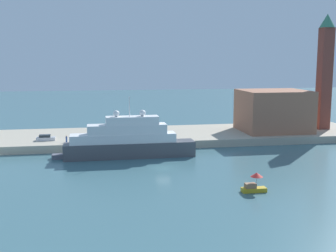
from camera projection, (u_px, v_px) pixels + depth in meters
The scene contains 10 objects.
ground at pixel (163, 168), 78.78m from camera, with size 400.00×400.00×0.00m, color #3D6670.
quay_dock at pixel (145, 137), 105.34m from camera, with size 110.00×22.84×1.72m, color #ADA38E.
large_yacht at pixel (128, 141), 86.82m from camera, with size 26.16×4.22×12.24m.
small_motorboat at pixel (254, 184), 64.43m from camera, with size 3.71×1.82×2.94m.
work_barge at pixel (64, 156), 86.23m from camera, with size 4.72×1.88×0.89m, color #595966.
harbor_building at pixel (273, 111), 108.08m from camera, with size 16.14×13.97×10.20m, color #9E664C.
bell_tower at pixel (325, 69), 109.73m from camera, with size 3.85×3.85×29.00m.
parked_car at pixel (46, 138), 96.07m from camera, with size 4.09×1.60×1.28m.
person_figure at pixel (66, 139), 93.40m from camera, with size 0.36×0.36×1.59m.
mooring_bollard at pixel (146, 140), 95.19m from camera, with size 0.40×0.40×0.68m, color black.
Camera 1 is at (-12.37, -75.67, 19.66)m, focal length 46.34 mm.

